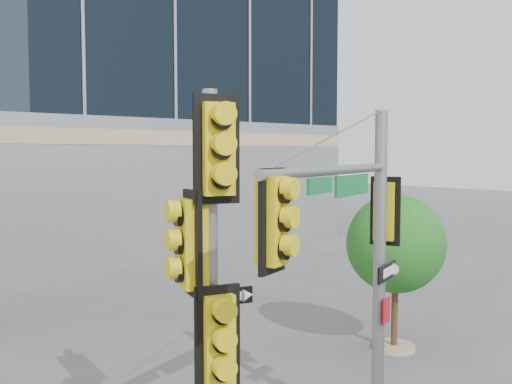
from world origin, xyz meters
TOP-DOWN VIEW (x-y plane):
  - main_signal_pole at (-0.61, -1.59)m, footprint 3.90×1.67m
  - secondary_signal_pole at (-2.71, -0.97)m, footprint 0.93×0.84m
  - street_tree at (4.06, 1.21)m, footprint 2.32×2.27m

SIDE VIEW (x-z plane):
  - street_tree at x=4.06m, z-range 0.57..4.20m
  - secondary_signal_pole at x=-2.71m, z-range 0.47..5.84m
  - main_signal_pole at x=-0.61m, z-range 0.63..5.86m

